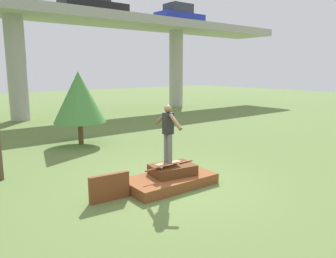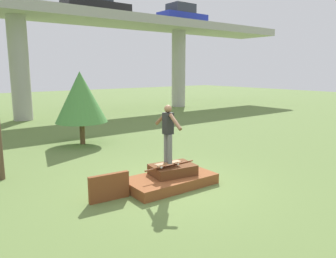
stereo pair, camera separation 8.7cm
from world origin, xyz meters
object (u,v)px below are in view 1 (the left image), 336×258
skateboard (168,163)px  car_on_overpass_right (93,5)px  tree_behind_right (79,97)px  skater (168,130)px  car_on_overpass_mid (180,16)px

skateboard → car_on_overpass_right: (5.40, 14.96, 6.63)m
skateboard → tree_behind_right: bearing=87.2°
skateboard → skater: bearing=-90.0°
car_on_overpass_mid → tree_behind_right: size_ratio=1.40×
car_on_overpass_mid → car_on_overpass_right: 7.50m
skateboard → car_on_overpass_mid: size_ratio=0.18×
skateboard → car_on_overpass_mid: car_on_overpass_mid is taller
skater → car_on_overpass_right: car_on_overpass_right is taller
skateboard → car_on_overpass_right: size_ratio=0.16×
skateboard → car_on_overpass_right: bearing=70.2°
car_on_overpass_mid → car_on_overpass_right: (-7.50, 0.15, 0.00)m
skater → car_on_overpass_right: 16.92m
skateboard → skater: 0.86m
skater → tree_behind_right: (0.30, 6.10, 0.41)m
skateboard → tree_behind_right: size_ratio=0.25×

